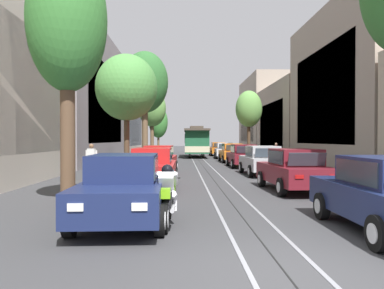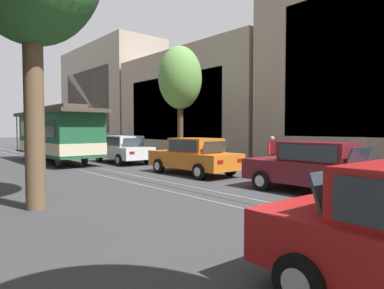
{
  "view_description": "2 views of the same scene",
  "coord_description": "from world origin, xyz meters",
  "px_view_note": "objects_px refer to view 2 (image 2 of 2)",
  "views": [
    {
      "loc": [
        -1.49,
        -5.33,
        1.94
      ],
      "look_at": [
        -0.75,
        23.53,
        1.54
      ],
      "focal_mm": 35.39,
      "sensor_mm": 36.0,
      "label": 1
    },
    {
      "loc": [
        -6.86,
        15.45,
        1.98
      ],
      "look_at": [
        1.56,
        25.24,
        1.38
      ],
      "focal_mm": 31.47,
      "sensor_mm": 36.0,
      "label": 2
    }
  ],
  "objects_px": {
    "parked_car_white_sixth_right": "(123,149)",
    "pedestrian_on_right_pavement": "(272,152)",
    "cable_car_trolley": "(58,134)",
    "parked_car_orange_far_right": "(79,145)",
    "parked_car_orange_fifth_right": "(194,156)",
    "street_tree_kerb_right_second": "(180,79)",
    "parked_car_maroon_fourth_right": "(316,167)"
  },
  "relations": [
    {
      "from": "parked_car_orange_far_right",
      "to": "cable_car_trolley",
      "type": "distance_m",
      "value": 4.64
    },
    {
      "from": "cable_car_trolley",
      "to": "pedestrian_on_right_pavement",
      "type": "relative_size",
      "value": 5.56
    },
    {
      "from": "parked_car_white_sixth_right",
      "to": "pedestrian_on_right_pavement",
      "type": "bearing_deg",
      "value": -67.85
    },
    {
      "from": "parked_car_white_sixth_right",
      "to": "pedestrian_on_right_pavement",
      "type": "relative_size",
      "value": 2.68
    },
    {
      "from": "parked_car_white_sixth_right",
      "to": "street_tree_kerb_right_second",
      "type": "xyz_separation_m",
      "value": [
        1.96,
        -2.86,
        3.93
      ]
    },
    {
      "from": "parked_car_maroon_fourth_right",
      "to": "cable_car_trolley",
      "type": "distance_m",
      "value": 14.94
    },
    {
      "from": "parked_car_maroon_fourth_right",
      "to": "parked_car_orange_far_right",
      "type": "distance_m",
      "value": 18.31
    },
    {
      "from": "parked_car_white_sixth_right",
      "to": "pedestrian_on_right_pavement",
      "type": "xyz_separation_m",
      "value": [
        3.26,
        -8.01,
        0.13
      ]
    },
    {
      "from": "parked_car_orange_fifth_right",
      "to": "pedestrian_on_right_pavement",
      "type": "height_order",
      "value": "pedestrian_on_right_pavement"
    },
    {
      "from": "parked_car_maroon_fourth_right",
      "to": "cable_car_trolley",
      "type": "height_order",
      "value": "cable_car_trolley"
    },
    {
      "from": "parked_car_white_sixth_right",
      "to": "cable_car_trolley",
      "type": "relative_size",
      "value": 0.48
    },
    {
      "from": "parked_car_maroon_fourth_right",
      "to": "parked_car_orange_fifth_right",
      "type": "relative_size",
      "value": 1.0
    },
    {
      "from": "cable_car_trolley",
      "to": "pedestrian_on_right_pavement",
      "type": "height_order",
      "value": "cable_car_trolley"
    },
    {
      "from": "street_tree_kerb_right_second",
      "to": "pedestrian_on_right_pavement",
      "type": "xyz_separation_m",
      "value": [
        1.3,
        -5.15,
        -3.8
      ]
    },
    {
      "from": "parked_car_white_sixth_right",
      "to": "pedestrian_on_right_pavement",
      "type": "distance_m",
      "value": 8.65
    },
    {
      "from": "parked_car_orange_far_right",
      "to": "street_tree_kerb_right_second",
      "type": "relative_size",
      "value": 0.67
    },
    {
      "from": "parked_car_orange_fifth_right",
      "to": "street_tree_kerb_right_second",
      "type": "bearing_deg",
      "value": 59.66
    },
    {
      "from": "parked_car_orange_fifth_right",
      "to": "cable_car_trolley",
      "type": "distance_m",
      "value": 9.44
    },
    {
      "from": "parked_car_white_sixth_right",
      "to": "cable_car_trolley",
      "type": "distance_m",
      "value": 3.93
    },
    {
      "from": "parked_car_orange_far_right",
      "to": "cable_car_trolley",
      "type": "bearing_deg",
      "value": -126.87
    },
    {
      "from": "parked_car_maroon_fourth_right",
      "to": "parked_car_orange_fifth_right",
      "type": "bearing_deg",
      "value": 90.41
    },
    {
      "from": "pedestrian_on_right_pavement",
      "to": "parked_car_white_sixth_right",
      "type": "bearing_deg",
      "value": 112.15
    },
    {
      "from": "parked_car_white_sixth_right",
      "to": "cable_car_trolley",
      "type": "height_order",
      "value": "cable_car_trolley"
    },
    {
      "from": "parked_car_white_sixth_right",
      "to": "cable_car_trolley",
      "type": "bearing_deg",
      "value": 136.28
    },
    {
      "from": "parked_car_white_sixth_right",
      "to": "parked_car_orange_far_right",
      "type": "distance_m",
      "value": 6.3
    },
    {
      "from": "parked_car_maroon_fourth_right",
      "to": "pedestrian_on_right_pavement",
      "type": "relative_size",
      "value": 2.66
    },
    {
      "from": "parked_car_white_sixth_right",
      "to": "street_tree_kerb_right_second",
      "type": "bearing_deg",
      "value": -55.55
    },
    {
      "from": "parked_car_orange_fifth_right",
      "to": "parked_car_white_sixth_right",
      "type": "xyz_separation_m",
      "value": [
        0.09,
        6.36,
        0.0
      ]
    },
    {
      "from": "parked_car_orange_far_right",
      "to": "pedestrian_on_right_pavement",
      "type": "height_order",
      "value": "pedestrian_on_right_pavement"
    },
    {
      "from": "pedestrian_on_right_pavement",
      "to": "cable_car_trolley",
      "type": "bearing_deg",
      "value": 119.5
    },
    {
      "from": "parked_car_maroon_fourth_right",
      "to": "parked_car_white_sixth_right",
      "type": "bearing_deg",
      "value": 89.76
    },
    {
      "from": "parked_car_orange_fifth_right",
      "to": "parked_car_orange_far_right",
      "type": "distance_m",
      "value": 12.66
    }
  ]
}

